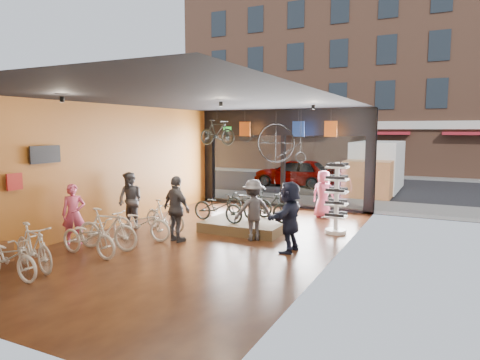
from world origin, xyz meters
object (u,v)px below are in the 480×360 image
Objects in this scene: display_bike_mid at (267,207)px; sunglasses_rack at (337,198)px; display_bike_right at (249,202)px; customer_1 at (130,201)px; floor_bike_1 at (33,247)px; floor_bike_5 at (165,215)px; box_truck at (375,168)px; penny_farthing at (283,144)px; floor_bike_0 at (9,257)px; display_platform at (246,225)px; customer_4 at (323,194)px; customer_2 at (177,209)px; customer_0 at (74,214)px; street_car at (295,172)px; hung_bike at (217,132)px; floor_bike_2 at (88,237)px; floor_bike_4 at (141,223)px; customer_3 at (253,210)px; floor_bike_3 at (107,229)px; customer_5 at (290,217)px.

display_bike_mid is 0.74× the size of sunglasses_rack.
customer_1 reaches higher than display_bike_right.
floor_bike_1 is 4.23m from floor_bike_5.
display_bike_mid is at bearing -100.13° from box_truck.
customer_1 is 5.70m from penny_farthing.
floor_bike_1 reaches higher than floor_bike_0.
display_bike_right is 2.79m from sunglasses_rack.
box_truck is at bearing 76.20° from display_platform.
display_bike_right is 1.02× the size of customer_4.
box_truck is 3.59× the size of floor_bike_0.
customer_2 is (-0.88, -2.73, 0.15)m from display_bike_right.
customer_0 is 7.47m from penny_farthing.
box_truck reaches higher than customer_0.
sunglasses_rack is (4.48, -9.49, 0.30)m from street_car.
customer_1 reaches higher than floor_bike_1.
customer_1 is (-1.33, -11.67, 0.12)m from street_car.
customer_2 is (2.15, -0.65, 0.02)m from customer_1.
floor_bike_1 is 5.93m from display_platform.
box_truck is at bearing -10.92° from display_bike_right.
display_bike_mid is at bearing -120.84° from hung_bike.
penny_farthing is at bearing 3.98° from customer_4.
floor_bike_2 is 1.02× the size of customer_1.
customer_1 is (-0.74, 4.59, 0.42)m from floor_bike_0.
floor_bike_4 is 3.57m from display_bike_right.
floor_bike_5 is at bearing 16.49° from customer_0.
customer_4 is at bearing -23.30° from floor_bike_0.
floor_bike_5 reaches higher than floor_bike_0.
display_bike_mid is 0.92× the size of customer_3.
street_car is 2.10× the size of sunglasses_rack.
hung_bike is (1.04, 5.94, 2.12)m from customer_0.
hung_bike is at bearing -3.18° from street_car.
display_platform is (2.12, 2.29, -0.33)m from floor_bike_4.
customer_3 is 1.06× the size of hung_bike.
sunglasses_rack is at bearing -123.25° from customer_2.
floor_bike_4 reaches higher than floor_bike_5.
floor_bike_5 is 0.87× the size of customer_2.
customer_0 is 2.70m from customer_2.
floor_bike_5 is at bearing -2.59° from floor_bike_0.
customer_0 is at bearing 178.05° from hung_bike.
floor_bike_2 is 0.85× the size of sunglasses_rack.
floor_bike_3 reaches higher than display_platform.
display_bike_mid is 4.18m from customer_1.
hung_bike is (-2.46, -0.43, 0.43)m from penny_farthing.
display_bike_mid is at bearing -111.64° from customer_2.
display_bike_mid is (2.76, 2.38, 0.29)m from floor_bike_4.
customer_3 is at bearing -13.33° from customer_0.
box_truck reaches higher than customer_5.
penny_farthing reaches higher than display_platform.
floor_bike_3 is at bearing -173.16° from floor_bike_5.
display_platform is (1.96, -10.33, -0.60)m from street_car.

